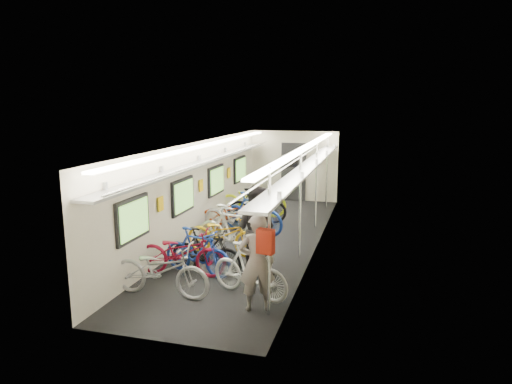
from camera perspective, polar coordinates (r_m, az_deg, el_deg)
The scene contains 16 objects.
train_car_shell at distance 11.68m, azimuth -0.82°, elevation 2.81°, with size 10.00×10.00×10.00m.
bicycle_0 at distance 8.21m, azimuth -11.84°, elevation -9.50°, with size 0.64×1.83×0.96m, color #9D9DA1.
bicycle_1 at distance 9.08m, azimuth -7.34°, elevation -7.40°, with size 0.44×1.56×0.94m, color #193699.
bicycle_2 at distance 9.08m, azimuth -9.30°, elevation -7.47°, with size 0.62×1.78×0.94m, color maroon.
bicycle_3 at distance 9.07m, azimuth -6.27°, elevation -7.41°, with size 0.44×1.56×0.94m, color black.
bicycle_4 at distance 10.20m, azimuth -4.14°, elevation -5.28°, with size 0.62×1.78×0.93m, color gold.
bicycle_5 at distance 10.07m, azimuth -2.79°, elevation -4.87°, with size 0.54×1.89×1.14m, color silver.
bicycle_6 at distance 11.46m, azimuth -2.63°, elevation -3.17°, with size 0.68×1.96×1.03m, color #BBBABF.
bicycle_7 at distance 11.77m, azimuth -0.38°, elevation -2.67°, with size 0.50×1.78×1.07m, color navy.
bicycle_8 at distance 12.06m, azimuth -2.86°, elevation -2.67°, with size 0.62×1.79×0.94m, color #9D3911.
bicycle_9 at distance 12.77m, azimuth 0.11°, elevation -1.74°, with size 0.47×1.67×1.00m, color black.
bicycle_10 at distance 13.48m, azimuth -0.47°, elevation -0.94°, with size 0.70×2.01×1.06m, color #DDEE16.
bicycle_11 at distance 8.04m, azimuth -0.80°, elevation -9.79°, with size 0.44×1.57×0.94m, color silver.
passenger_near at distance 7.41m, azimuth 0.12°, elevation -8.84°, with size 0.59×0.39×1.62m, color gray.
passenger_mid at distance 9.06m, azimuth -0.02°, elevation -4.64°, with size 0.85×0.67×1.76m, color black.
backpack at distance 6.92m, azimuth 1.20°, elevation -6.20°, with size 0.26×0.14×0.38m, color #B42312.
Camera 1 is at (2.83, -10.39, 3.33)m, focal length 32.00 mm.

